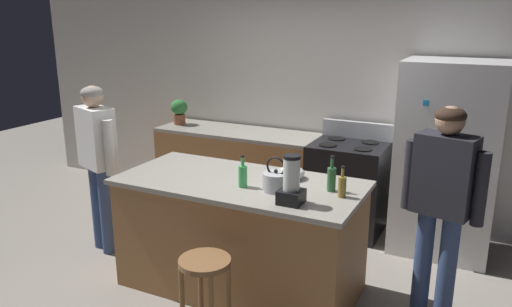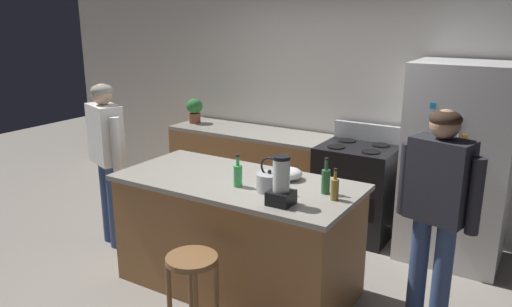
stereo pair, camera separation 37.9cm
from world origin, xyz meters
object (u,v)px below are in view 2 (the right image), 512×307
Objects in this scene: blender_appliance at (281,184)px; bottle_olive_oil at (326,180)px; bar_stool at (192,275)px; mixing_bowl at (289,174)px; bottle_vinegar at (335,188)px; potted_plant at (195,109)px; person_by_sink_right at (437,203)px; refrigerator at (458,164)px; kitchen_island at (237,234)px; stove_range at (356,190)px; bottle_soda at (238,175)px; person_by_island_left at (107,150)px; tea_kettle at (270,181)px.

bottle_olive_oil is at bearing 64.82° from blender_appliance.
bar_stool is 2.99× the size of mixing_bowl.
potted_plant is at bearing 148.16° from bottle_vinegar.
person_by_sink_right is 1.76m from bar_stool.
bottle_olive_oil is (-0.78, -0.11, 0.05)m from person_by_sink_right.
refrigerator is 6.70× the size of bottle_olive_oil.
potted_plant is at bearing 156.86° from person_by_sink_right.
bar_stool is at bearing -131.21° from blender_appliance.
refrigerator is at bearing 64.08° from bottle_olive_oil.
bottle_vinegar is at bearing -0.04° from kitchen_island.
bottle_olive_oil is at bearing -115.92° from refrigerator.
kitchen_island is at bearing -43.24° from potted_plant.
bottle_olive_oil is at bearing -79.33° from stove_range.
bottle_soda is at bearing -129.36° from refrigerator.
bottle_soda is (-0.04, 0.65, 0.54)m from bar_stool.
bar_stool is (1.67, -0.80, -0.48)m from person_by_island_left.
bottle_olive_oil is at bearing 140.72° from bottle_vinegar.
kitchen_island is 1.20× the size of person_by_sink_right.
bar_stool is 2.35× the size of tea_kettle.
refrigerator reaches higher than kitchen_island.
person_by_island_left is at bearing 178.73° from kitchen_island.
blender_appliance is 1.29× the size of tea_kettle.
stove_range is 4.13× the size of tea_kettle.
mixing_bowl is at bearing 6.07° from person_by_island_left.
refrigerator is 2.64m from bar_stool.
blender_appliance is at bearing -8.58° from person_by_island_left.
mixing_bowl is at bearing 159.35° from bottle_olive_oil.
refrigerator is 1.57m from bottle_olive_oil.
kitchen_island is 1.62m from person_by_sink_right.
kitchen_island is 0.59m from bottle_soda.
potted_plant is 2.42m from bottle_soda.
bottle_olive_oil is at bearing -20.65° from mixing_bowl.
bottle_olive_oil is at bearing -31.46° from potted_plant.
person_by_sink_right is 0.79m from bottle_olive_oil.
refrigerator is 3.30m from person_by_island_left.
bottle_vinegar is at bearing -31.84° from potted_plant.
tea_kettle is at bearing -154.86° from bottle_olive_oil.
bottle_olive_oil is 0.68m from bottle_soda.
stove_range is 1.39m from mixing_bowl.
mixing_bowl reaches higher than bar_stool.
person_by_island_left is 3.06m from person_by_sink_right.
person_by_sink_right is 4.66× the size of blender_appliance.
bottle_vinegar is at bearing -111.00° from refrigerator.
person_by_island_left is (-2.00, -1.49, 0.49)m from stove_range.
tea_kettle is at bearing -39.22° from potted_plant.
bottle_vinegar is at bearing -163.77° from person_by_sink_right.
mixing_bowl is 0.79× the size of tea_kettle.
blender_appliance is (0.10, -1.81, 0.62)m from stove_range.
mixing_bowl is (0.26, 0.36, -0.04)m from bottle_soda.
potted_plant reaches higher than kitchen_island.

